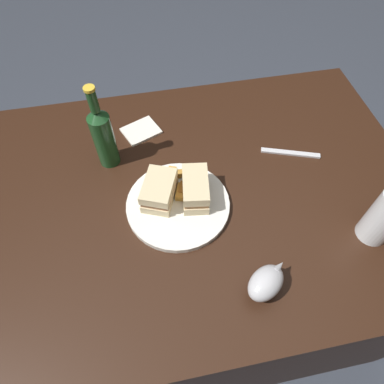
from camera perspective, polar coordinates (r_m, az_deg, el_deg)
The scene contains 16 objects.
ground_plane at distance 1.64m, azimuth 1.40°, elevation -14.67°, with size 6.00×6.00×0.00m, color #333842.
dining_table at distance 1.30m, azimuth 1.72°, elevation -9.06°, with size 1.25×0.92×0.73m, color black.
plate at distance 0.95m, azimuth -2.33°, elevation -2.12°, with size 0.28×0.28×0.02m, color silver.
sandwich_half_left at distance 0.92m, azimuth 0.58°, elevation 0.50°, with size 0.09×0.13×0.07m.
sandwich_half_right at distance 0.93m, azimuth -5.47°, elevation 0.22°, with size 0.12×0.14×0.07m.
potato_wedge_front at distance 0.99m, azimuth -1.32°, elevation 3.19°, with size 0.04×0.02×0.02m, color #B77F33.
potato_wedge_middle at distance 0.99m, azimuth -3.46°, elevation 2.81°, with size 0.05×0.02×0.02m, color gold.
potato_wedge_back at distance 0.97m, azimuth -5.01°, elevation 0.90°, with size 0.05×0.02×0.01m, color #B77F33.
potato_wedge_left_edge at distance 0.97m, azimuth 0.54°, elevation 1.14°, with size 0.04×0.02×0.02m, color gold.
potato_wedge_right_edge at distance 0.95m, azimuth -1.94°, elevation 0.04°, with size 0.05×0.02×0.02m, color gold.
potato_wedge_stray at distance 0.96m, azimuth -1.60°, elevation 0.73°, with size 0.04×0.02×0.02m, color #AD702D.
pint_glass at distance 0.97m, azimuth 29.01°, elevation -3.99°, with size 0.08×0.08×0.17m.
gravy_boat at distance 0.83m, azimuth 12.17°, elevation -14.44°, with size 0.12×0.11×0.07m.
cider_bottle at distance 1.00m, azimuth -14.51°, elevation 9.04°, with size 0.06×0.06×0.27m.
napkin at distance 1.15m, azimuth -8.44°, elevation 9.99°, with size 0.11×0.09×0.01m, color silver.
fork at distance 1.11m, azimuth 15.98°, elevation 6.23°, with size 0.18×0.02×0.01m, color silver.
Camera 1 is at (-0.15, -0.55, 1.54)m, focal length 32.21 mm.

